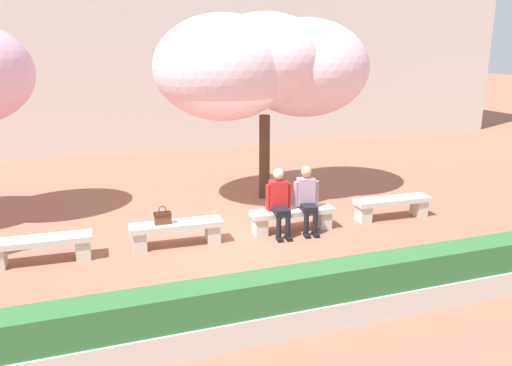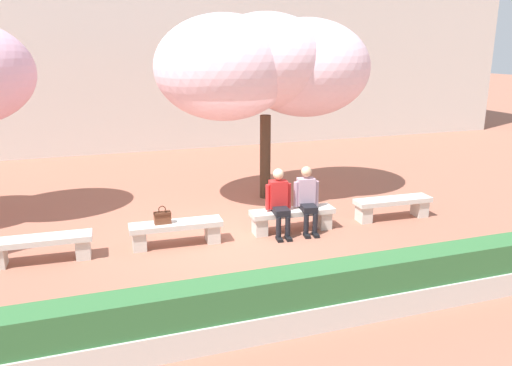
% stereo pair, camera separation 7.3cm
% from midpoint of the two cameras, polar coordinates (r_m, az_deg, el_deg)
% --- Properties ---
extents(ground_plane, '(100.00, 100.00, 0.00)m').
position_cam_midpoint_polar(ground_plane, '(9.66, -2.01, -6.26)').
color(ground_plane, '#9E604C').
extents(building_facade, '(28.00, 4.00, 9.87)m').
position_cam_midpoint_polar(building_facade, '(19.63, -11.85, 19.08)').
color(building_facade, beige).
rests_on(building_facade, ground).
extents(stone_bench_west_end, '(1.70, 0.49, 0.45)m').
position_cam_midpoint_polar(stone_bench_west_end, '(9.24, -23.18, -6.58)').
color(stone_bench_west_end, beige).
rests_on(stone_bench_west_end, ground).
extents(stone_bench_near_west, '(1.70, 0.49, 0.45)m').
position_cam_midpoint_polar(stone_bench_near_west, '(9.31, -8.87, -5.32)').
color(stone_bench_near_west, beige).
rests_on(stone_bench_near_west, ground).
extents(stone_bench_center, '(1.70, 0.49, 0.45)m').
position_cam_midpoint_polar(stone_bench_center, '(9.92, 4.38, -3.85)').
color(stone_bench_center, beige).
rests_on(stone_bench_center, ground).
extents(stone_bench_near_east, '(1.70, 0.49, 0.45)m').
position_cam_midpoint_polar(stone_bench_near_east, '(11.00, 15.53, -2.45)').
color(stone_bench_near_east, beige).
rests_on(stone_bench_near_east, ground).
extents(person_seated_left, '(0.51, 0.71, 1.29)m').
position_cam_midpoint_polar(person_seated_left, '(9.64, 2.90, -1.91)').
color(person_seated_left, black).
rests_on(person_seated_left, ground).
extents(person_seated_right, '(0.50, 0.72, 1.29)m').
position_cam_midpoint_polar(person_seated_right, '(9.86, 6.07, -1.58)').
color(person_seated_right, black).
rests_on(person_seated_right, ground).
extents(handbag, '(0.30, 0.15, 0.34)m').
position_cam_midpoint_polar(handbag, '(9.19, -10.42, -3.82)').
color(handbag, brown).
rests_on(handbag, stone_bench_near_west).
extents(cherry_tree_main, '(5.09, 3.16, 4.31)m').
position_cam_midpoint_polar(cherry_tree_main, '(11.63, 1.35, 13.24)').
color(cherry_tree_main, '#473323').
rests_on(cherry_tree_main, ground).
extents(planter_hedge_foreground, '(11.73, 0.50, 0.80)m').
position_cam_midpoint_polar(planter_hedge_foreground, '(6.70, 6.31, -12.97)').
color(planter_hedge_foreground, beige).
rests_on(planter_hedge_foreground, ground).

